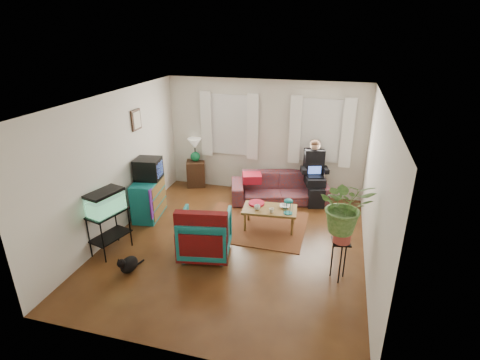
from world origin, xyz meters
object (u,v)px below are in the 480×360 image
(aquarium_stand, at_px, (110,232))
(sofa, at_px, (279,183))
(coffee_table, at_px, (270,218))
(dresser, at_px, (149,198))
(side_table, at_px, (196,173))
(armchair, at_px, (205,232))
(plant_stand, at_px, (339,260))

(aquarium_stand, bearing_deg, sofa, 63.71)
(sofa, height_order, coffee_table, sofa)
(dresser, distance_m, coffee_table, 2.49)
(sofa, bearing_deg, coffee_table, -105.10)
(side_table, distance_m, aquarium_stand, 3.15)
(dresser, distance_m, aquarium_stand, 1.37)
(aquarium_stand, bearing_deg, armchair, 27.69)
(aquarium_stand, bearing_deg, plant_stand, 18.46)
(side_table, height_order, plant_stand, plant_stand)
(dresser, height_order, plant_stand, dresser)
(aquarium_stand, relative_size, plant_stand, 1.13)
(side_table, bearing_deg, coffee_table, -37.01)
(armchair, height_order, coffee_table, armchair)
(sofa, height_order, dresser, sofa)
(coffee_table, bearing_deg, side_table, 138.19)
(dresser, bearing_deg, aquarium_stand, -98.83)
(plant_stand, bearing_deg, aquarium_stand, -176.46)
(sofa, xyz_separation_m, armchair, (-0.85, -2.44, 0.01))
(sofa, relative_size, side_table, 3.37)
(sofa, relative_size, armchair, 2.50)
(sofa, height_order, armchair, armchair)
(sofa, relative_size, plant_stand, 3.15)
(plant_stand, bearing_deg, armchair, 176.71)
(aquarium_stand, height_order, coffee_table, aquarium_stand)
(side_table, bearing_deg, dresser, -100.91)
(sofa, bearing_deg, side_table, 154.45)
(sofa, height_order, aquarium_stand, sofa)
(side_table, xyz_separation_m, aquarium_stand, (-0.35, -3.13, 0.06))
(coffee_table, height_order, plant_stand, plant_stand)
(sofa, relative_size, aquarium_stand, 2.80)
(armchair, relative_size, coffee_table, 0.83)
(sofa, bearing_deg, plant_stand, -78.81)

